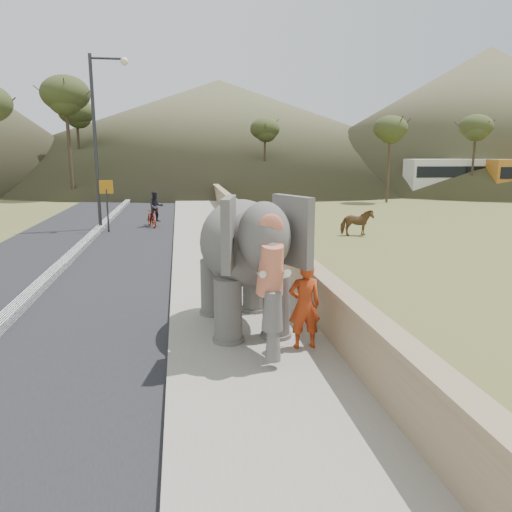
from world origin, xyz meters
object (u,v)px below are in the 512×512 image
at_px(motorcyclist, 154,213).
at_px(cow, 357,223).
at_px(elephant_and_man, 243,261).
at_px(lamppost, 101,125).

bearing_deg(motorcyclist, cow, -24.60).
distance_m(elephant_and_man, motorcyclist, 15.63).
xyz_separation_m(lamppost, motorcyclist, (2.18, 0.54, -4.19)).
distance_m(lamppost, motorcyclist, 4.75).
bearing_deg(lamppost, motorcyclist, 13.92).
relative_size(cow, elephant_and_man, 0.36).
bearing_deg(motorcyclist, lamppost, -166.08).
relative_size(lamppost, cow, 5.74).
bearing_deg(cow, elephant_and_man, 155.53).
bearing_deg(cow, motorcyclist, 70.96).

